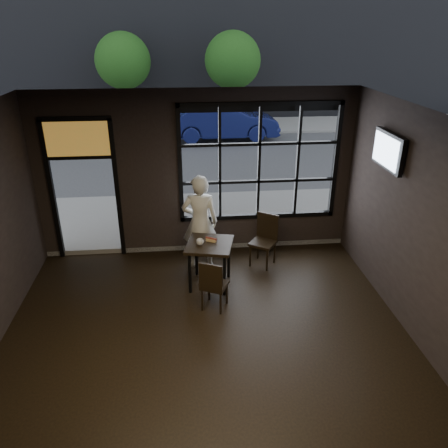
{
  "coord_description": "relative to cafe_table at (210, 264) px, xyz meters",
  "views": [
    {
      "loc": [
        -0.26,
        -4.42,
        4.21
      ],
      "look_at": [
        0.4,
        2.2,
        1.15
      ],
      "focal_mm": 35.0,
      "sensor_mm": 36.0,
      "label": 1
    }
  ],
  "objects": [
    {
      "name": "tree_right",
      "position": [
        1.86,
        12.63,
        2.4
      ],
      "size": [
        2.34,
        2.34,
        3.99
      ],
      "color": "#332114",
      "rests_on": "street_asphalt"
    },
    {
      "name": "street_asphalt",
      "position": [
        -0.15,
        21.84,
        -0.43
      ],
      "size": [
        60.0,
        41.0,
        0.04
      ],
      "primitive_type": "cube",
      "color": "#545456",
      "rests_on": "ground"
    },
    {
      "name": "window_frame",
      "position": [
        1.05,
        1.34,
        1.39
      ],
      "size": [
        3.06,
        0.12,
        2.28
      ],
      "primitive_type": "cube",
      "color": "black",
      "rests_on": "ground"
    },
    {
      "name": "floor",
      "position": [
        -0.15,
        -2.16,
        -0.42
      ],
      "size": [
        6.0,
        7.0,
        0.02
      ],
      "primitive_type": "cube",
      "color": "black",
      "rests_on": "ground"
    },
    {
      "name": "chair_near",
      "position": [
        0.03,
        -0.68,
        0.03
      ],
      "size": [
        0.51,
        0.51,
        0.89
      ],
      "primitive_type": "cube",
      "rotation": [
        0.0,
        0.0,
        2.71
      ],
      "color": "black",
      "rests_on": "floor"
    },
    {
      "name": "tv",
      "position": [
        2.78,
        -0.27,
        2.01
      ],
      "size": [
        0.11,
        0.95,
        0.56
      ],
      "primitive_type": "cube",
      "color": "black",
      "rests_on": "wall_right"
    },
    {
      "name": "cup",
      "position": [
        -0.16,
        -0.03,
        0.45
      ],
      "size": [
        0.17,
        0.17,
        0.1
      ],
      "primitive_type": "imported",
      "rotation": [
        0.0,
        0.0,
        -0.46
      ],
      "color": "silver",
      "rests_on": "cafe_table"
    },
    {
      "name": "man",
      "position": [
        -0.13,
        0.67,
        0.5
      ],
      "size": [
        0.69,
        0.48,
        1.82
      ],
      "primitive_type": "imported",
      "rotation": [
        0.0,
        0.0,
        3.07
      ],
      "color": "silver",
      "rests_on": "floor"
    },
    {
      "name": "navy_car",
      "position": [
        1.22,
        10.23,
        0.38
      ],
      "size": [
        4.25,
        1.58,
        1.39
      ],
      "primitive_type": "imported",
      "rotation": [
        0.0,
        0.0,
        1.6
      ],
      "color": "#121950",
      "rests_on": "street_asphalt"
    },
    {
      "name": "tree_left",
      "position": [
        -2.7,
        13.17,
        2.37
      ],
      "size": [
        2.31,
        2.31,
        3.95
      ],
      "color": "#332114",
      "rests_on": "street_asphalt"
    },
    {
      "name": "ceiling",
      "position": [
        -0.15,
        -2.16,
        2.8
      ],
      "size": [
        6.0,
        7.0,
        0.02
      ],
      "primitive_type": "cube",
      "color": "black",
      "rests_on": "ground"
    },
    {
      "name": "chair_window",
      "position": [
        1.04,
        0.61,
        0.08
      ],
      "size": [
        0.6,
        0.6,
        0.99
      ],
      "primitive_type": "cube",
      "rotation": [
        0.0,
        0.0,
        -0.6
      ],
      "color": "black",
      "rests_on": "floor"
    },
    {
      "name": "maroon_car",
      "position": [
        -5.08,
        10.25,
        0.42
      ],
      "size": [
        4.4,
        1.98,
        1.47
      ],
      "primitive_type": "imported",
      "rotation": [
        0.0,
        0.0,
        1.63
      ],
      "color": "black",
      "rests_on": "street_asphalt"
    },
    {
      "name": "cafe_table",
      "position": [
        0.0,
        0.0,
        0.0
      ],
      "size": [
        0.91,
        0.91,
        0.82
      ],
      "primitive_type": "cube",
      "rotation": [
        0.0,
        0.0,
        -0.23
      ],
      "color": "black",
      "rests_on": "floor"
    },
    {
      "name": "hotdog",
      "position": [
        0.04,
        0.07,
        0.44
      ],
      "size": [
        0.21,
        0.17,
        0.06
      ],
      "primitive_type": null,
      "rotation": [
        0.0,
        0.0,
        -0.52
      ],
      "color": "tan",
      "rests_on": "cafe_table"
    },
    {
      "name": "stained_transom",
      "position": [
        -2.25,
        1.34,
        1.94
      ],
      "size": [
        1.2,
        0.06,
        0.7
      ],
      "primitive_type": "cube",
      "color": "orange",
      "rests_on": "ground"
    }
  ]
}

